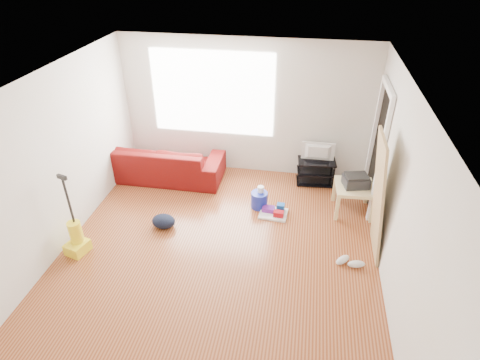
% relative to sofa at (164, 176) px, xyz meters
% --- Properties ---
extents(room, '(4.51, 5.01, 2.51)m').
position_rel_sofa_xyz_m(room, '(1.55, -1.80, 1.25)').
color(room, maroon).
rests_on(room, ground).
extents(sofa, '(2.24, 0.88, 0.65)m').
position_rel_sofa_xyz_m(sofa, '(0.00, 0.00, 0.00)').
color(sofa, '#4D0C0C').
rests_on(sofa, ground).
extents(tv_stand, '(0.70, 0.44, 0.46)m').
position_rel_sofa_xyz_m(tv_stand, '(2.82, 0.27, 0.24)').
color(tv_stand, black).
rests_on(tv_stand, ground).
extents(tv, '(0.58, 0.08, 0.33)m').
position_rel_sofa_xyz_m(tv, '(2.82, 0.27, 0.63)').
color(tv, black).
rests_on(tv, tv_stand).
extents(side_table, '(0.63, 0.63, 0.49)m').
position_rel_sofa_xyz_m(side_table, '(3.43, -0.51, 0.41)').
color(side_table, '#C9BB85').
rests_on(side_table, ground).
extents(printer, '(0.44, 0.38, 0.20)m').
position_rel_sofa_xyz_m(printer, '(3.43, -0.51, 0.59)').
color(printer, black).
rests_on(printer, side_table).
extents(bucket, '(0.36, 0.36, 0.28)m').
position_rel_sofa_xyz_m(bucket, '(1.91, -0.66, 0.00)').
color(bucket, '#1826A3').
rests_on(bucket, ground).
extents(toilet_paper, '(0.11, 0.11, 0.10)m').
position_rel_sofa_xyz_m(toilet_paper, '(1.92, -0.62, 0.19)').
color(toilet_paper, white).
rests_on(toilet_paper, bucket).
extents(cleaning_tray, '(0.47, 0.38, 0.16)m').
position_rel_sofa_xyz_m(cleaning_tray, '(2.18, -0.83, 0.05)').
color(cleaning_tray, white).
rests_on(cleaning_tray, ground).
extents(backpack, '(0.40, 0.34, 0.20)m').
position_rel_sofa_xyz_m(backpack, '(0.50, -1.45, 0.00)').
color(backpack, black).
rests_on(backpack, ground).
extents(sneakers, '(0.44, 0.25, 0.10)m').
position_rel_sofa_xyz_m(sneakers, '(3.33, -1.82, 0.05)').
color(sneakers, silver).
rests_on(sneakers, ground).
extents(vacuum, '(0.33, 0.36, 1.25)m').
position_rel_sofa_xyz_m(vacuum, '(-0.52, -2.20, 0.23)').
color(vacuum, yellow).
rests_on(vacuum, ground).
extents(door_panel, '(0.23, 0.73, 1.81)m').
position_rel_sofa_xyz_m(door_panel, '(3.61, -1.45, 0.00)').
color(door_panel, tan).
rests_on(door_panel, ground).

